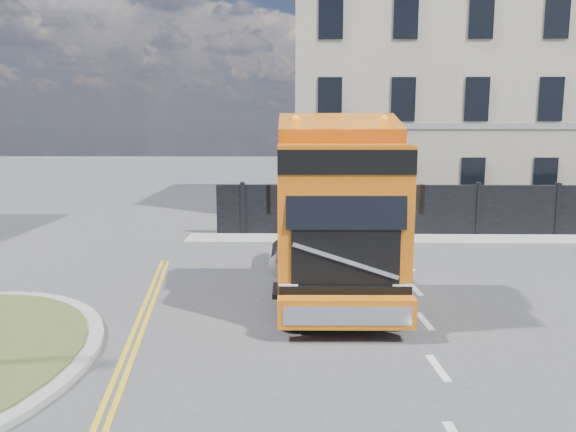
{
  "coord_description": "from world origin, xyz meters",
  "views": [
    {
      "loc": [
        0.15,
        -12.33,
        4.36
      ],
      "look_at": [
        -0.14,
        2.95,
        1.8
      ],
      "focal_mm": 35.0,
      "sensor_mm": 36.0,
      "label": 1
    }
  ],
  "objects": [
    {
      "name": "ground",
      "position": [
        0.0,
        0.0,
        0.0
      ],
      "size": [
        120.0,
        120.0,
        0.0
      ],
      "primitive_type": "plane",
      "color": "#424244",
      "rests_on": "ground"
    },
    {
      "name": "hoarding_fence",
      "position": [
        6.55,
        9.0,
        1.0
      ],
      "size": [
        18.8,
        0.25,
        2.0
      ],
      "color": "black",
      "rests_on": "ground"
    },
    {
      "name": "georgian_building",
      "position": [
        6.0,
        16.5,
        5.77
      ],
      "size": [
        12.3,
        10.3,
        12.8
      ],
      "color": "#C0B999",
      "rests_on": "ground"
    },
    {
      "name": "pavement_far",
      "position": [
        6.0,
        8.1,
        0.06
      ],
      "size": [
        20.0,
        1.6,
        0.12
      ],
      "primitive_type": "cube",
      "color": "#969691",
      "rests_on": "ground"
    },
    {
      "name": "truck",
      "position": [
        1.07,
        0.87,
        1.97
      ],
      "size": [
        2.86,
        7.39,
        4.4
      ],
      "rotation": [
        0.0,
        0.0,
        0.02
      ],
      "color": "black",
      "rests_on": "ground"
    }
  ]
}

